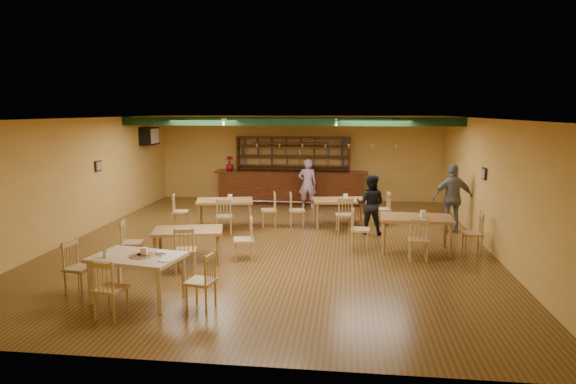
# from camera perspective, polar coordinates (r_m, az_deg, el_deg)

# --- Properties ---
(floor) EXTENTS (12.00, 12.00, 0.00)m
(floor) POSITION_cam_1_polar(r_m,az_deg,el_deg) (12.31, -1.53, -5.71)
(floor) COLOR #503416
(floor) RESTS_ON ground
(ceiling_beam) EXTENTS (10.00, 0.30, 0.25)m
(ceiling_beam) POSITION_cam_1_polar(r_m,az_deg,el_deg) (14.67, 0.02, 8.05)
(ceiling_beam) COLOR black
(ceiling_beam) RESTS_ON ceiling
(track_rail_left) EXTENTS (0.05, 2.50, 0.05)m
(track_rail_left) POSITION_cam_1_polar(r_m,az_deg,el_deg) (15.58, -6.37, 8.32)
(track_rail_left) COLOR silver
(track_rail_left) RESTS_ON ceiling
(track_rail_right) EXTENTS (0.05, 2.50, 0.05)m
(track_rail_right) POSITION_cam_1_polar(r_m,az_deg,el_deg) (15.17, 5.61, 8.31)
(track_rail_right) COLOR silver
(track_rail_right) RESTS_ON ceiling
(ac_unit) EXTENTS (0.34, 0.70, 0.48)m
(ac_unit) POSITION_cam_1_polar(r_m,az_deg,el_deg) (17.28, -15.51, 6.17)
(ac_unit) COLOR silver
(ac_unit) RESTS_ON wall_left
(picture_left) EXTENTS (0.04, 0.34, 0.28)m
(picture_left) POSITION_cam_1_polar(r_m,az_deg,el_deg) (14.50, -20.80, 2.80)
(picture_left) COLOR black
(picture_left) RESTS_ON wall_left
(picture_right) EXTENTS (0.04, 0.34, 0.28)m
(picture_right) POSITION_cam_1_polar(r_m,az_deg,el_deg) (12.77, 21.44, 1.96)
(picture_right) COLOR black
(picture_right) RESTS_ON wall_right
(bar_counter) EXTENTS (5.20, 0.85, 1.13)m
(bar_counter) POSITION_cam_1_polar(r_m,az_deg,el_deg) (17.23, 0.35, 0.53)
(bar_counter) COLOR #34110A
(bar_counter) RESTS_ON ground
(back_bar_hutch) EXTENTS (4.02, 0.40, 2.28)m
(back_bar_hutch) POSITION_cam_1_polar(r_m,az_deg,el_deg) (17.77, 0.58, 2.67)
(back_bar_hutch) COLOR #34110A
(back_bar_hutch) RESTS_ON ground
(poinsettia) EXTENTS (0.35, 0.35, 0.49)m
(poinsettia) POSITION_cam_1_polar(r_m,az_deg,el_deg) (17.49, -6.67, 3.28)
(poinsettia) COLOR maroon
(poinsettia) RESTS_ON bar_counter
(dining_table_a) EXTENTS (1.68, 1.22, 0.76)m
(dining_table_a) POSITION_cam_1_polar(r_m,az_deg,el_deg) (13.89, -7.20, -2.44)
(dining_table_a) COLOR #925B33
(dining_table_a) RESTS_ON ground
(dining_table_b) EXTENTS (1.63, 1.15, 0.75)m
(dining_table_b) POSITION_cam_1_polar(r_m,az_deg,el_deg) (14.01, 5.93, -2.34)
(dining_table_b) COLOR #925B33
(dining_table_b) RESTS_ON ground
(dining_table_c) EXTENTS (1.58, 1.16, 0.71)m
(dining_table_c) POSITION_cam_1_polar(r_m,az_deg,el_deg) (10.84, -11.27, -6.02)
(dining_table_c) COLOR #925B33
(dining_table_c) RESTS_ON ground
(dining_table_d) EXTENTS (1.63, 1.02, 0.80)m
(dining_table_d) POSITION_cam_1_polar(r_m,az_deg,el_deg) (11.82, 14.30, -4.64)
(dining_table_d) COLOR #925B33
(dining_table_d) RESTS_ON ground
(near_table) EXTENTS (1.61, 1.19, 0.78)m
(near_table) POSITION_cam_1_polar(r_m,az_deg,el_deg) (8.92, -16.75, -9.36)
(near_table) COLOR #D0B08C
(near_table) RESTS_ON ground
(pizza_tray) EXTENTS (0.54, 0.54, 0.01)m
(pizza_tray) POSITION_cam_1_polar(r_m,az_deg,el_deg) (8.77, -16.24, -6.95)
(pizza_tray) COLOR silver
(pizza_tray) RESTS_ON near_table
(parmesan_shaker) EXTENTS (0.09, 0.09, 0.11)m
(parmesan_shaker) POSITION_cam_1_polar(r_m,az_deg,el_deg) (8.86, -20.10, -6.66)
(parmesan_shaker) COLOR #EAE5C6
(parmesan_shaker) RESTS_ON near_table
(napkin_stack) EXTENTS (0.22, 0.17, 0.03)m
(napkin_stack) POSITION_cam_1_polar(r_m,az_deg,el_deg) (8.85, -14.15, -6.64)
(napkin_stack) COLOR white
(napkin_stack) RESTS_ON near_table
(pizza_server) EXTENTS (0.33, 0.19, 0.00)m
(pizza_server) POSITION_cam_1_polar(r_m,az_deg,el_deg) (8.75, -15.16, -6.86)
(pizza_server) COLOR silver
(pizza_server) RESTS_ON pizza_tray
(side_plate) EXTENTS (0.26, 0.26, 0.01)m
(side_plate) POSITION_cam_1_polar(r_m,az_deg,el_deg) (8.41, -13.82, -7.54)
(side_plate) COLOR white
(side_plate) RESTS_ON near_table
(patron_bar) EXTENTS (0.63, 0.45, 1.63)m
(patron_bar) POSITION_cam_1_polar(r_m,az_deg,el_deg) (16.32, 2.23, 0.92)
(patron_bar) COLOR #9E50AE
(patron_bar) RESTS_ON ground
(patron_right_a) EXTENTS (0.87, 0.75, 1.56)m
(patron_right_a) POSITION_cam_1_polar(r_m,az_deg,el_deg) (13.16, 9.38, -1.38)
(patron_right_a) COLOR black
(patron_right_a) RESTS_ON ground
(patron_right_b) EXTENTS (1.10, 0.55, 1.81)m
(patron_right_b) POSITION_cam_1_polar(r_m,az_deg,el_deg) (13.86, 18.26, -0.67)
(patron_right_b) COLOR slate
(patron_right_b) RESTS_ON ground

